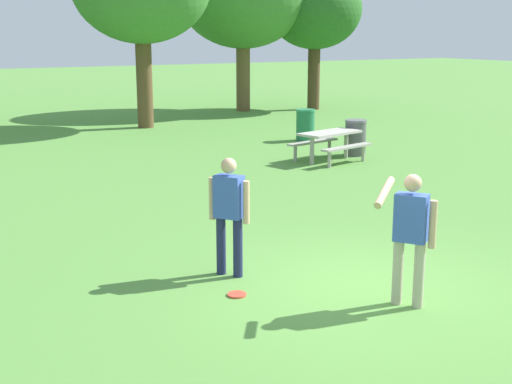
% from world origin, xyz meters
% --- Properties ---
extents(ground_plane, '(120.00, 120.00, 0.00)m').
position_xyz_m(ground_plane, '(0.00, 0.00, 0.00)').
color(ground_plane, '#568E3D').
extents(person_thrower, '(0.83, 0.52, 1.64)m').
position_xyz_m(person_thrower, '(0.08, -0.71, 0.96)').
color(person_thrower, '#B7AD93').
rests_on(person_thrower, ground).
extents(person_catcher, '(0.40, 0.52, 1.64)m').
position_xyz_m(person_catcher, '(-1.29, 1.33, 0.94)').
color(person_catcher, '#1E234C').
rests_on(person_catcher, ground).
extents(frisbee, '(0.24, 0.24, 0.03)m').
position_xyz_m(frisbee, '(-1.57, 0.61, 0.01)').
color(frisbee, '#E04733').
rests_on(frisbee, ground).
extents(picnic_table_near, '(1.98, 1.77, 0.77)m').
position_xyz_m(picnic_table_near, '(4.94, 7.73, 0.56)').
color(picnic_table_near, '#B2ADA3').
rests_on(picnic_table_near, ground).
extents(trash_can_beside_table, '(0.59, 0.59, 0.96)m').
position_xyz_m(trash_can_beside_table, '(6.09, 8.14, 0.48)').
color(trash_can_beside_table, '#515156').
rests_on(trash_can_beside_table, ground).
extents(trash_can_further_along, '(0.59, 0.59, 0.96)m').
position_xyz_m(trash_can_further_along, '(6.37, 11.00, 0.48)').
color(trash_can_further_along, '#237047').
rests_on(trash_can_further_along, ground).
extents(tree_back_right, '(3.93, 3.93, 5.88)m').
position_xyz_m(tree_back_right, '(11.60, 18.24, 4.16)').
color(tree_back_right, '#4C3823').
rests_on(tree_back_right, ground).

